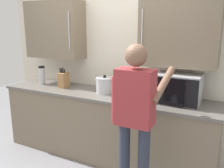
{
  "coord_description": "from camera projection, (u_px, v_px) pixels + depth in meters",
  "views": [
    {
      "loc": [
        1.55,
        -1.93,
        1.79
      ],
      "look_at": [
        0.15,
        0.75,
        1.07
      ],
      "focal_mm": 39.16,
      "sensor_mm": 36.0,
      "label": 1
    }
  ],
  "objects": [
    {
      "name": "person_figure",
      "position": [
        135.0,
        116.0,
        2.25
      ],
      "size": [
        0.47,
        0.59,
        1.65
      ],
      "color": "#282D3D",
      "rests_on": "ground_plane"
    },
    {
      "name": "counter_unit",
      "position": [
        104.0,
        125.0,
        3.36
      ],
      "size": [
        2.98,
        0.66,
        0.92
      ],
      "color": "#756651",
      "rests_on": "ground_plane"
    },
    {
      "name": "thermos_flask",
      "position": [
        42.0,
        75.0,
        3.73
      ],
      "size": [
        0.09,
        0.09,
        0.28
      ],
      "color": "#B7BABF",
      "rests_on": "counter_unit"
    },
    {
      "name": "back_wall_tiled",
      "position": [
        114.0,
        51.0,
        3.39
      ],
      "size": [
        3.62,
        0.44,
        2.65
      ],
      "color": "beige",
      "rests_on": "ground_plane"
    },
    {
      "name": "knife_block",
      "position": [
        64.0,
        80.0,
        3.53
      ],
      "size": [
        0.11,
        0.15,
        0.3
      ],
      "color": "#A37547",
      "rests_on": "counter_unit"
    },
    {
      "name": "microwave_oven",
      "position": [
        176.0,
        88.0,
        2.83
      ],
      "size": [
        0.51,
        0.39,
        0.33
      ],
      "color": "#B7BABF",
      "rests_on": "counter_unit"
    },
    {
      "name": "stock_pot",
      "position": [
        105.0,
        85.0,
        3.24
      ],
      "size": [
        0.33,
        0.24,
        0.24
      ],
      "color": "#B7BABF",
      "rests_on": "counter_unit"
    },
    {
      "name": "fruit_bowl",
      "position": [
        133.0,
        93.0,
        3.08
      ],
      "size": [
        0.24,
        0.24,
        0.09
      ],
      "color": "beige",
      "rests_on": "counter_unit"
    }
  ]
}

